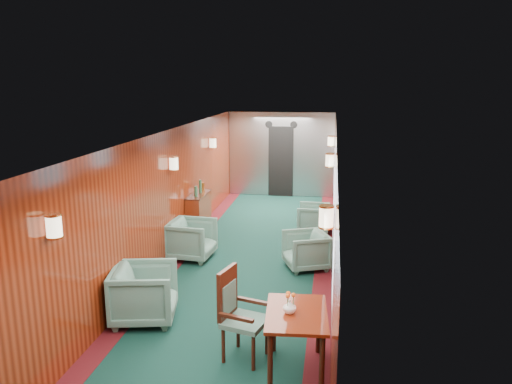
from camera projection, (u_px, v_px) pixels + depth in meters
room at (245, 180)px, 8.39m from camera, size 12.00×12.10×2.40m
bulkhead at (281, 155)px, 14.19m from camera, size 2.98×0.17×2.39m
windows_right at (334, 190)px, 8.45m from camera, size 0.02×8.60×0.80m
wall_sconces at (250, 165)px, 8.90m from camera, size 2.97×7.97×0.25m
dining_table at (296, 322)px, 5.63m from camera, size 0.75×1.03×0.73m
side_chair at (237, 310)px, 5.94m from camera, size 0.60×0.62×1.11m
credenza at (199, 214)px, 10.66m from camera, size 0.32×1.03×1.20m
flower_vase at (290, 307)px, 5.57m from camera, size 0.18×0.18×0.15m
armchair_left_near at (144, 294)px, 6.91m from camera, size 1.02×1.00×0.79m
armchair_left_far at (192, 239)px, 9.31m from camera, size 0.87×0.85×0.74m
armchair_right_near at (306, 250)px, 8.83m from camera, size 0.93×0.92×0.66m
armchair_right_far at (313, 218)px, 10.93m from camera, size 0.71×0.69×0.63m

